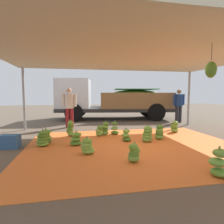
# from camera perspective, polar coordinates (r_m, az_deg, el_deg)

# --- Properties ---
(ground_plane) EXTENTS (40.00, 40.00, 0.00)m
(ground_plane) POSITION_cam_1_polar(r_m,az_deg,el_deg) (8.47, 0.72, -4.90)
(ground_plane) COLOR brown
(tarp_orange) EXTENTS (6.18, 5.03, 0.01)m
(tarp_orange) POSITION_cam_1_polar(r_m,az_deg,el_deg) (5.63, 6.92, -10.11)
(tarp_orange) COLOR orange
(tarp_orange) RESTS_ON ground
(tent_canopy) EXTENTS (8.00, 7.00, 2.67)m
(tent_canopy) POSITION_cam_1_polar(r_m,az_deg,el_deg) (5.45, 7.63, 16.86)
(tent_canopy) COLOR #9EA0A5
(tent_canopy) RESTS_ON ground
(banana_bunch_0) EXTENTS (0.46, 0.46, 0.44)m
(banana_bunch_0) POSITION_cam_1_polar(r_m,az_deg,el_deg) (5.70, -10.78, -8.09)
(banana_bunch_0) COLOR #518428
(banana_bunch_0) RESTS_ON tarp_orange
(banana_bunch_1) EXTENTS (0.33, 0.32, 0.43)m
(banana_bunch_1) POSITION_cam_1_polar(r_m,az_deg,el_deg) (6.81, -3.85, -5.75)
(banana_bunch_1) COLOR #75A83D
(banana_bunch_1) RESTS_ON tarp_orange
(banana_bunch_2) EXTENTS (0.46, 0.46, 0.47)m
(banana_bunch_2) POSITION_cam_1_polar(r_m,az_deg,el_deg) (6.20, -19.17, -7.08)
(banana_bunch_2) COLOR #518428
(banana_bunch_2) RESTS_ON tarp_orange
(banana_bunch_3) EXTENTS (0.34, 0.32, 0.52)m
(banana_bunch_3) POSITION_cam_1_polar(r_m,az_deg,el_deg) (6.52, 14.09, -6.00)
(banana_bunch_3) COLOR #6B9E38
(banana_bunch_3) RESTS_ON tarp_orange
(banana_bunch_4) EXTENTS (0.39, 0.37, 0.43)m
(banana_bunch_4) POSITION_cam_1_polar(r_m,az_deg,el_deg) (6.12, 4.30, -7.10)
(banana_bunch_4) COLOR #477523
(banana_bunch_4) RESTS_ON tarp_orange
(banana_bunch_5) EXTENTS (0.39, 0.38, 0.48)m
(banana_bunch_5) POSITION_cam_1_polar(r_m,az_deg,el_deg) (7.89, 18.31, -4.31)
(banana_bunch_5) COLOR #75A83D
(banana_bunch_5) RESTS_ON tarp_orange
(banana_bunch_6) EXTENTS (0.35, 0.35, 0.45)m
(banana_bunch_6) POSITION_cam_1_polar(r_m,az_deg,el_deg) (4.32, 6.62, -12.15)
(banana_bunch_6) COLOR #6B9E38
(banana_bunch_6) RESTS_ON tarp_orange
(banana_bunch_7) EXTENTS (0.43, 0.43, 0.54)m
(banana_bunch_7) POSITION_cam_1_polar(r_m,az_deg,el_deg) (6.10, 10.62, -6.65)
(banana_bunch_7) COLOR #6B9E38
(banana_bunch_7) RESTS_ON tarp_orange
(banana_bunch_8) EXTENTS (0.44, 0.43, 0.44)m
(banana_bunch_8) POSITION_cam_1_polar(r_m,az_deg,el_deg) (4.87, -7.47, -10.27)
(banana_bunch_8) COLOR #75A83D
(banana_bunch_8) RESTS_ON tarp_orange
(banana_bunch_9) EXTENTS (0.38, 0.39, 0.54)m
(banana_bunch_9) POSITION_cam_1_polar(r_m,az_deg,el_deg) (7.03, -2.07, -5.06)
(banana_bunch_9) COLOR #6B9E38
(banana_bunch_9) RESTS_ON tarp_orange
(banana_bunch_10) EXTENTS (0.47, 0.47, 0.51)m
(banana_bunch_10) POSITION_cam_1_polar(r_m,az_deg,el_deg) (5.86, -20.17, -7.60)
(banana_bunch_10) COLOR #6B9E38
(banana_bunch_10) RESTS_ON tarp_orange
(banana_bunch_11) EXTENTS (0.44, 0.44, 0.56)m
(banana_bunch_11) POSITION_cam_1_polar(r_m,az_deg,el_deg) (4.06, 29.52, -13.38)
(banana_bunch_11) COLOR #60932D
(banana_bunch_11) RESTS_ON tarp_orange
(banana_bunch_12) EXTENTS (0.37, 0.35, 0.60)m
(banana_bunch_12) POSITION_cam_1_polar(r_m,az_deg,el_deg) (6.92, -12.44, -5.02)
(banana_bunch_12) COLOR #75A83D
(banana_bunch_12) RESTS_ON tarp_orange
(banana_bunch_13) EXTENTS (0.41, 0.41, 0.52)m
(banana_bunch_13) POSITION_cam_1_polar(r_m,az_deg,el_deg) (7.12, 0.83, -5.03)
(banana_bunch_13) COLOR #477523
(banana_bunch_13) RESTS_ON tarp_orange
(cargo_truck_main) EXTENTS (7.05, 3.36, 2.40)m
(cargo_truck_main) POSITION_cam_1_polar(r_m,az_deg,el_deg) (11.63, -0.61, 3.88)
(cargo_truck_main) COLOR #2D2D2D
(cargo_truck_main) RESTS_ON ground
(worker_0) EXTENTS (0.65, 0.40, 1.78)m
(worker_0) POSITION_cam_1_polar(r_m,az_deg,el_deg) (10.74, 19.45, 2.52)
(worker_0) COLOR #26262D
(worker_0) RESTS_ON ground
(worker_1) EXTENTS (0.66, 0.40, 1.79)m
(worker_1) POSITION_cam_1_polar(r_m,az_deg,el_deg) (8.80, -12.72, 2.20)
(worker_1) COLOR maroon
(worker_1) RESTS_ON ground
(crate_0) EXTENTS (0.55, 0.37, 0.38)m
(crate_0) POSITION_cam_1_polar(r_m,az_deg,el_deg) (6.06, -28.40, -7.83)
(crate_0) COLOR #335B8E
(crate_0) RESTS_ON ground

